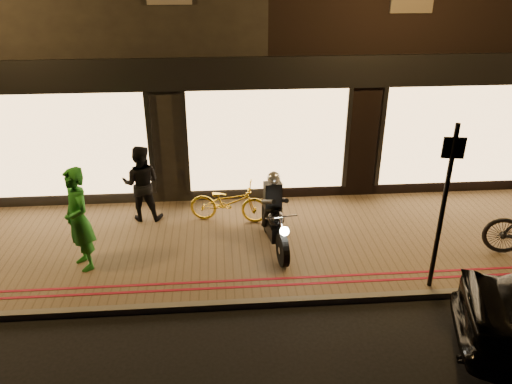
% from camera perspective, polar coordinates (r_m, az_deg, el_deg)
% --- Properties ---
extents(ground, '(90.00, 90.00, 0.00)m').
position_cam_1_polar(ground, '(8.79, 3.84, -12.90)').
color(ground, black).
rests_on(ground, ground).
extents(sidewalk, '(50.00, 4.00, 0.12)m').
position_cam_1_polar(sidewalk, '(10.38, 2.29, -5.83)').
color(sidewalk, brown).
rests_on(sidewalk, ground).
extents(kerb_stone, '(50.00, 0.14, 0.12)m').
position_cam_1_polar(kerb_stone, '(8.79, 3.80, -12.39)').
color(kerb_stone, '#59544C').
rests_on(kerb_stone, ground).
extents(red_kerb_lines, '(50.00, 0.26, 0.01)m').
position_cam_1_polar(red_kerb_lines, '(9.15, 3.37, -10.17)').
color(red_kerb_lines, maroon).
rests_on(red_kerb_lines, sidewalk).
extents(building_row, '(48.00, 10.11, 8.50)m').
position_cam_1_polar(building_row, '(15.89, -0.56, 21.07)').
color(building_row, black).
rests_on(building_row, ground).
extents(motorcycle, '(0.63, 1.94, 1.59)m').
position_cam_1_polar(motorcycle, '(9.86, 2.13, -3.12)').
color(motorcycle, black).
rests_on(motorcycle, sidewalk).
extents(sign_post, '(0.35, 0.09, 3.00)m').
position_cam_1_polar(sign_post, '(8.75, 20.72, -0.94)').
color(sign_post, black).
rests_on(sign_post, sidewalk).
extents(bicycle_gold, '(1.81, 0.92, 0.91)m').
position_cam_1_polar(bicycle_gold, '(10.90, -3.13, -1.16)').
color(bicycle_gold, gold).
rests_on(bicycle_gold, sidewalk).
extents(person_green, '(0.80, 0.87, 1.99)m').
position_cam_1_polar(person_green, '(9.61, -19.63, -2.97)').
color(person_green, '#1D6E1F').
rests_on(person_green, sidewalk).
extents(person_dark, '(0.87, 0.70, 1.71)m').
position_cam_1_polar(person_dark, '(11.10, -12.98, 0.98)').
color(person_dark, black).
rests_on(person_dark, sidewalk).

